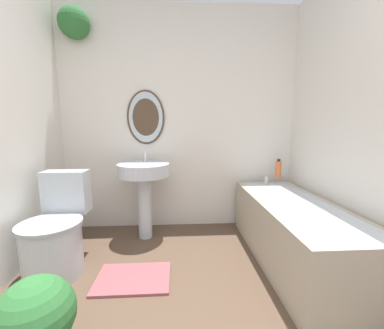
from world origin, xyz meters
TOP-DOWN VIEW (x-y plane):
  - wall_back at (-0.07, 2.37)m, footprint 2.65×0.29m
  - toilet at (-0.98, 1.51)m, footprint 0.45×0.60m
  - pedestal_sink at (-0.37, 2.05)m, footprint 0.51×0.51m
  - bathtub at (0.94, 1.54)m, footprint 0.61×1.52m
  - shampoo_bottle at (1.06, 2.18)m, footprint 0.06×0.06m
  - potted_plant at (-0.67, 0.71)m, footprint 0.34×0.34m
  - bath_mat at (-0.37, 1.35)m, footprint 0.54×0.37m

SIDE VIEW (x-z plane):
  - bath_mat at x=-0.37m, z-range 0.00..0.02m
  - potted_plant at x=-0.67m, z-range 0.03..0.49m
  - bathtub at x=0.94m, z-range -0.03..0.56m
  - toilet at x=-0.98m, z-range -0.08..0.68m
  - pedestal_sink at x=-0.37m, z-range 0.17..1.04m
  - shampoo_bottle at x=1.06m, z-range 0.58..0.78m
  - wall_back at x=-0.07m, z-range 0.06..2.46m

